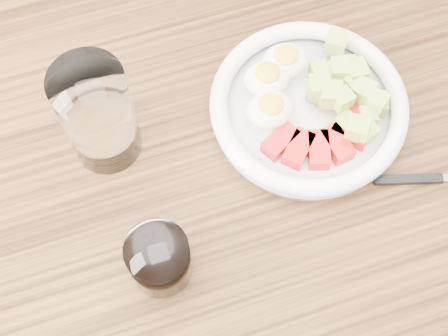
{
  "coord_description": "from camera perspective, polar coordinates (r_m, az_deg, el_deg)",
  "views": [
    {
      "loc": [
        -0.11,
        -0.28,
        1.48
      ],
      "look_at": [
        -0.01,
        0.01,
        0.8
      ],
      "focal_mm": 50.0,
      "sensor_mm": 36.0,
      "label": 1
    }
  ],
  "objects": [
    {
      "name": "dining_table",
      "position": [
        0.86,
        0.85,
        -3.94
      ],
      "size": [
        1.5,
        0.9,
        0.77
      ],
      "color": "brown",
      "rests_on": "ground"
    },
    {
      "name": "coffee_glass",
      "position": [
        0.7,
        -5.92,
        -8.34
      ],
      "size": [
        0.07,
        0.07,
        0.08
      ],
      "color": "white",
      "rests_on": "dining_table"
    },
    {
      "name": "ground",
      "position": [
        1.5,
        0.49,
        -12.75
      ],
      "size": [
        4.0,
        4.0,
        0.0
      ],
      "primitive_type": "plane",
      "color": "brown",
      "rests_on": "ground"
    },
    {
      "name": "fork",
      "position": [
        0.8,
        18.11,
        -0.94
      ],
      "size": [
        0.17,
        0.06,
        0.01
      ],
      "color": "black",
      "rests_on": "dining_table"
    },
    {
      "name": "bowl",
      "position": [
        0.79,
        7.75,
        5.8
      ],
      "size": [
        0.25,
        0.25,
        0.06
      ],
      "color": "white",
      "rests_on": "dining_table"
    },
    {
      "name": "water_glass",
      "position": [
        0.73,
        -11.46,
        4.76
      ],
      "size": [
        0.08,
        0.08,
        0.15
      ],
      "primitive_type": "cylinder",
      "color": "white",
      "rests_on": "dining_table"
    }
  ]
}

